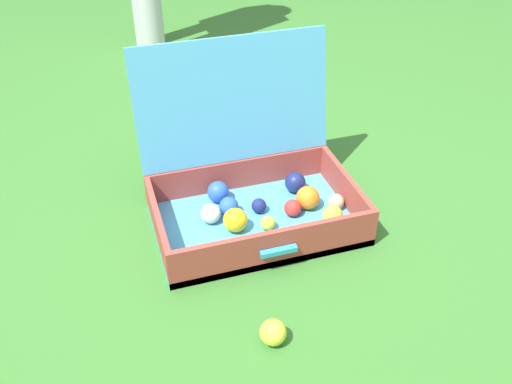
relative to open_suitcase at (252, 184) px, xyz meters
The scene contains 3 objects.
ground_plane 0.17m from the open_suitcase, 99.04° to the right, with size 16.00×16.00×0.00m, color #336B28.
open_suitcase is the anchor object (origin of this frame).
stray_ball_on_grass 0.55m from the open_suitcase, 101.52° to the right, with size 0.07×0.07×0.07m, color #CCDB38.
Camera 1 is at (-0.42, -1.30, 1.16)m, focal length 39.83 mm.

